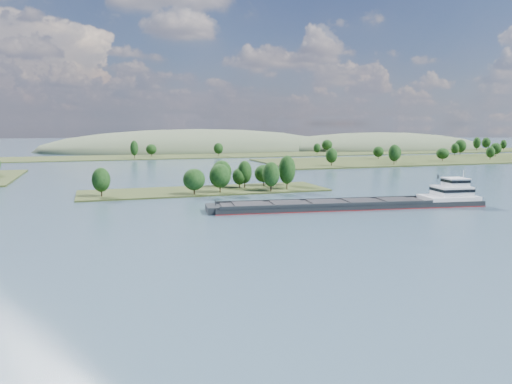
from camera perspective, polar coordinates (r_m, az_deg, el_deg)
name	(u,v)px	position (r m, az deg, el deg)	size (l,w,h in m)	color
ground	(248,217)	(147.81, -0.90, -2.90)	(1800.00, 1800.00, 0.00)	#375060
tree_island	(222,181)	(204.61, -3.86, 1.25)	(100.00, 31.04, 15.31)	#293417
right_bank	(465,158)	(421.28, 22.75, 3.62)	(320.00, 90.00, 15.45)	#293417
back_shoreline	(160,156)	(422.71, -10.96, 4.03)	(900.00, 60.00, 15.27)	#293417
hill_east	(378,149)	(575.59, 13.81, 4.85)	(260.00, 140.00, 36.00)	#435137
hill_west	(197,150)	(529.60, -6.81, 4.78)	(320.00, 160.00, 44.00)	#435137
cargo_barge	(367,203)	(169.05, 12.60, -1.19)	(93.68, 23.01, 12.58)	black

